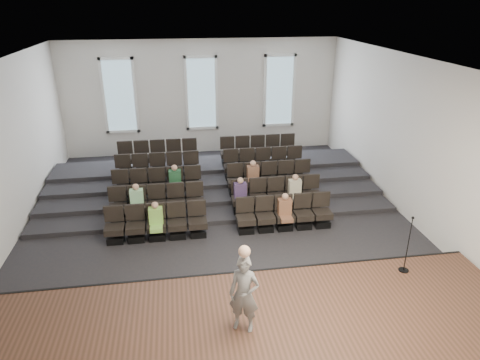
% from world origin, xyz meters
% --- Properties ---
extents(ground, '(14.00, 14.00, 0.00)m').
position_xyz_m(ground, '(0.00, 0.00, 0.00)').
color(ground, black).
rests_on(ground, ground).
extents(ceiling, '(12.00, 14.00, 0.02)m').
position_xyz_m(ceiling, '(0.00, 0.00, 5.01)').
color(ceiling, white).
rests_on(ceiling, ground).
extents(wall_back, '(12.00, 0.04, 5.00)m').
position_xyz_m(wall_back, '(0.00, 7.02, 2.50)').
color(wall_back, silver).
rests_on(wall_back, ground).
extents(wall_front, '(12.00, 0.04, 5.00)m').
position_xyz_m(wall_front, '(0.00, -7.02, 2.50)').
color(wall_front, silver).
rests_on(wall_front, ground).
extents(wall_right, '(0.04, 14.00, 5.00)m').
position_xyz_m(wall_right, '(6.02, 0.00, 2.50)').
color(wall_right, silver).
rests_on(wall_right, ground).
extents(stage, '(11.80, 3.60, 0.50)m').
position_xyz_m(stage, '(0.00, -5.10, 0.25)').
color(stage, '#513022').
rests_on(stage, ground).
extents(stage_lip, '(11.80, 0.06, 0.52)m').
position_xyz_m(stage_lip, '(0.00, -3.33, 0.25)').
color(stage_lip, black).
rests_on(stage_lip, ground).
extents(risers, '(11.80, 4.80, 0.60)m').
position_xyz_m(risers, '(0.00, 3.17, 0.20)').
color(risers, black).
rests_on(risers, ground).
extents(seating_rows, '(6.80, 4.70, 1.67)m').
position_xyz_m(seating_rows, '(-0.00, 1.54, 0.68)').
color(seating_rows, black).
rests_on(seating_rows, ground).
extents(windows, '(8.44, 0.10, 3.24)m').
position_xyz_m(windows, '(0.00, 6.95, 2.70)').
color(windows, white).
rests_on(windows, wall_back).
extents(audience, '(5.45, 2.64, 1.10)m').
position_xyz_m(audience, '(0.10, 0.45, 0.83)').
color(audience, '#8DCE52').
rests_on(audience, seating_rows).
extents(speaker, '(0.71, 0.60, 1.64)m').
position_xyz_m(speaker, '(-0.08, -5.20, 1.32)').
color(speaker, slate).
rests_on(speaker, stage).
extents(mic_stand, '(0.25, 0.25, 1.47)m').
position_xyz_m(mic_stand, '(4.05, -3.87, 0.94)').
color(mic_stand, black).
rests_on(mic_stand, stage).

